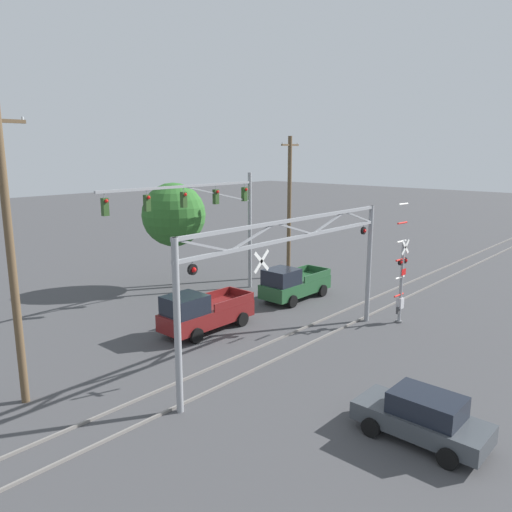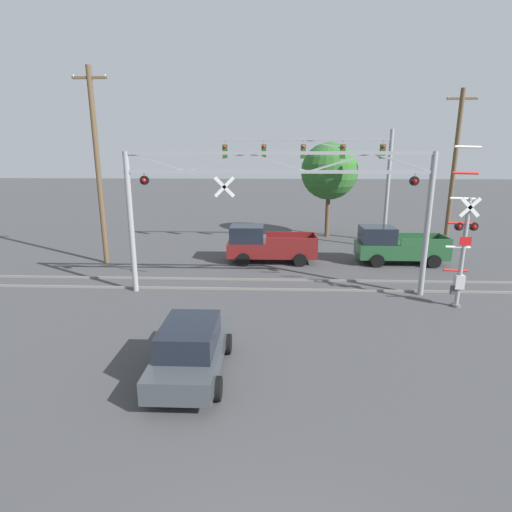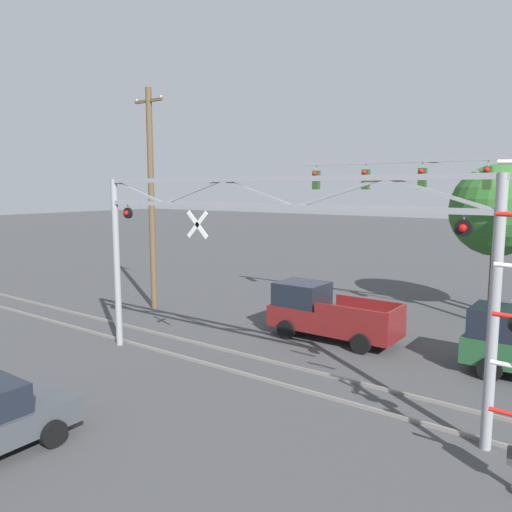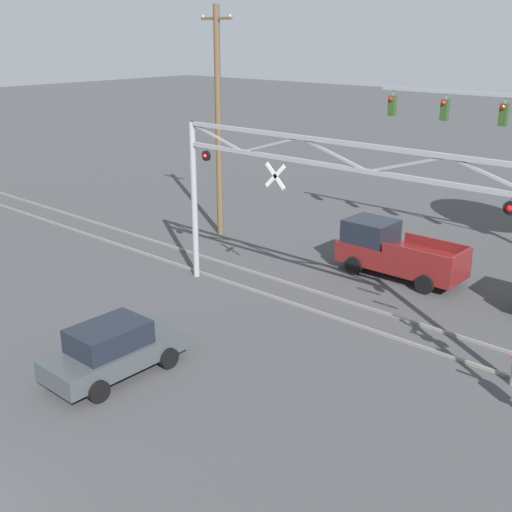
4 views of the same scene
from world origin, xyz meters
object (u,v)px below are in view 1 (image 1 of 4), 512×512
Objects in this scene: utility_pole_right at (289,206)px; sedan_waiting at (423,417)px; crossing_gantry at (294,262)px; pickup_truck_following at (293,284)px; traffic_signal_span at (214,211)px; pickup_truck_lead at (202,312)px; utility_pole_left at (11,256)px; crossing_signal_mast at (401,281)px; background_tree_beyond_span at (174,215)px.

sedan_waiting is at bearing -130.24° from utility_pole_right.
crossing_gantry is 2.64× the size of pickup_truck_following.
crossing_gantry is at bearing -113.87° from traffic_signal_span.
utility_pole_left is (-9.03, -0.59, 4.34)m from pickup_truck_lead.
traffic_signal_span is 7.36m from pickup_truck_lead.
utility_pole_left reaches higher than crossing_signal_mast.
utility_pole_right is at bearing 39.14° from crossing_gantry.
utility_pole_left is (-13.58, -4.43, 0.01)m from traffic_signal_span.
utility_pole_right is 8.10m from background_tree_beyond_span.
crossing_signal_mast is at bearing -10.94° from crossing_gantry.
crossing_signal_mast is 14.77m from background_tree_beyond_span.
crossing_gantry is at bearing -141.97° from pickup_truck_following.
sedan_waiting is 0.59× the size of background_tree_beyond_span.
crossing_gantry is at bearing -140.86° from utility_pole_right.
crossing_gantry is at bearing -26.07° from utility_pole_left.
crossing_gantry is 2.57× the size of pickup_truck_lead.
crossing_signal_mast is 0.92× the size of background_tree_beyond_span.
utility_pole_left reaches higher than crossing_gantry.
pickup_truck_lead is 0.73× the size of background_tree_beyond_span.
sedan_waiting is 0.41× the size of utility_pole_right.
utility_pole_left reaches higher than pickup_truck_lead.
pickup_truck_following reaches higher than sedan_waiting.
crossing_signal_mast is 1.29× the size of pickup_truck_following.
pickup_truck_lead is 12.31m from sedan_waiting.
sedan_waiting is (-9.13, -12.17, -0.20)m from pickup_truck_following.
crossing_signal_mast reaches higher than pickup_truck_lead.
pickup_truck_lead and pickup_truck_following have the same top height.
utility_pole_left reaches higher than sedan_waiting.
utility_pole_left is at bearing -148.93° from background_tree_beyond_span.
background_tree_beyond_span is (3.90, 12.78, 0.53)m from crossing_gantry.
crossing_signal_mast is 1.26× the size of pickup_truck_lead.
utility_pole_right is at bearing 40.79° from pickup_truck_following.
crossing_signal_mast is 11.18m from sedan_waiting.
utility_pole_left is 1.06× the size of utility_pole_right.
utility_pole_left is (-7.15, 11.58, 4.54)m from sedan_waiting.
pickup_truck_lead is (-4.55, -3.84, -4.33)m from traffic_signal_span.
background_tree_beyond_span is at bearing 31.07° from utility_pole_left.
crossing_signal_mast is at bearing -76.84° from background_tree_beyond_span.
sedan_waiting is at bearing -98.77° from pickup_truck_lead.
traffic_signal_span reaches higher than pickup_truck_lead.
crossing_signal_mast is at bearing -73.12° from traffic_signal_span.
sedan_waiting is at bearing -150.18° from crossing_signal_mast.
utility_pole_right is (4.35, 3.75, 4.06)m from pickup_truck_following.
crossing_signal_mast is 0.57× the size of traffic_signal_span.
pickup_truck_following is at bearing 0.03° from pickup_truck_lead.
background_tree_beyond_span is at bearing 59.53° from pickup_truck_lead.
utility_pole_right reaches higher than pickup_truck_lead.
pickup_truck_following is at bearing 53.13° from sedan_waiting.
traffic_signal_span is at bearing -88.02° from background_tree_beyond_span.
pickup_truck_lead is at bearing -179.97° from pickup_truck_following.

